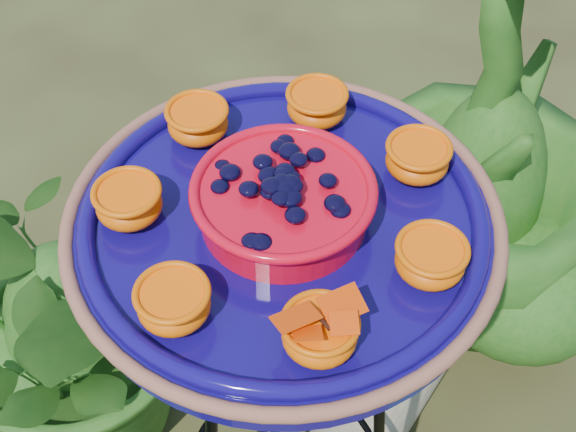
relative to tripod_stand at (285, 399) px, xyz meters
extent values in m
torus|color=black|center=(0.00, 0.00, 0.38)|extent=(0.30, 0.30, 0.02)
cylinder|color=black|center=(0.01, 0.16, -0.11)|extent=(0.02, 0.10, 0.98)
cylinder|color=#10075C|center=(0.00, 0.00, 0.41)|extent=(0.53, 0.53, 0.04)
torus|color=#925742|center=(0.00, 0.00, 0.43)|extent=(0.52, 0.52, 0.02)
torus|color=#10075C|center=(0.00, 0.00, 0.44)|extent=(0.48, 0.48, 0.02)
cylinder|color=red|center=(0.00, 0.00, 0.46)|extent=(0.21, 0.21, 0.05)
torus|color=red|center=(0.00, 0.00, 0.48)|extent=(0.21, 0.21, 0.01)
ellipsoid|color=black|center=(0.00, 0.00, 0.49)|extent=(0.17, 0.17, 0.04)
ellipsoid|color=orange|center=(0.18, 0.02, 0.45)|extent=(0.08, 0.08, 0.04)
cylinder|color=#FF5B05|center=(0.18, 0.02, 0.47)|extent=(0.07, 0.07, 0.01)
ellipsoid|color=orange|center=(0.09, 0.15, 0.45)|extent=(0.08, 0.08, 0.04)
cylinder|color=#FF5B05|center=(0.09, 0.15, 0.47)|extent=(0.07, 0.07, 0.01)
ellipsoid|color=orange|center=(-0.06, 0.17, 0.45)|extent=(0.08, 0.08, 0.04)
cylinder|color=#FF5B05|center=(-0.06, 0.17, 0.47)|extent=(0.07, 0.07, 0.01)
ellipsoid|color=orange|center=(-0.17, 0.06, 0.45)|extent=(0.08, 0.08, 0.04)
cylinder|color=#FF5B05|center=(-0.17, 0.06, 0.47)|extent=(0.07, 0.07, 0.01)
ellipsoid|color=orange|center=(-0.15, -0.10, 0.45)|extent=(0.08, 0.08, 0.04)
cylinder|color=#FF5B05|center=(-0.15, -0.10, 0.47)|extent=(0.07, 0.07, 0.01)
ellipsoid|color=orange|center=(-0.02, -0.18, 0.45)|extent=(0.08, 0.08, 0.04)
cylinder|color=#FF5B05|center=(-0.02, -0.18, 0.47)|extent=(0.07, 0.07, 0.01)
ellipsoid|color=orange|center=(0.13, -0.13, 0.45)|extent=(0.08, 0.08, 0.04)
cylinder|color=#FF5B05|center=(0.13, -0.13, 0.47)|extent=(0.07, 0.07, 0.01)
cylinder|color=black|center=(-0.02, -0.18, 0.48)|extent=(0.01, 0.03, 0.00)
cube|color=#FD4505|center=(-0.04, -0.17, 0.49)|extent=(0.05, 0.04, 0.01)
cube|color=#FD4505|center=(0.00, -0.17, 0.49)|extent=(0.05, 0.04, 0.01)
cylinder|color=tan|center=(0.32, 0.21, -0.51)|extent=(0.53, 0.47, 0.18)
imported|color=#1D5115|center=(-0.32, 0.45, -0.20)|extent=(0.92, 0.95, 0.80)
imported|color=#1D5115|center=(0.64, 0.49, -0.04)|extent=(0.88, 0.88, 1.11)
camera|label=1|loc=(-0.19, -0.59, 1.14)|focal=50.00mm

